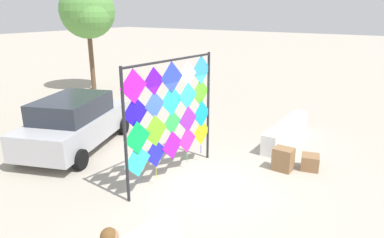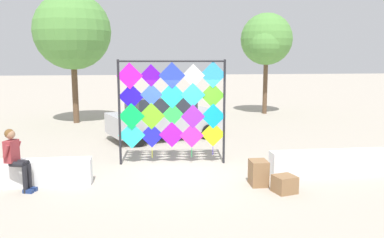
# 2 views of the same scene
# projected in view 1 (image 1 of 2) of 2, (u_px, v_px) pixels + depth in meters

# --- Properties ---
(ground) EXTENTS (120.00, 120.00, 0.00)m
(ground) POSITION_uv_depth(u_px,v_px,m) (212.00, 185.00, 8.57)
(ground) COLOR #ADA393
(plaza_ledge_right) EXTENTS (3.28, 0.45, 0.66)m
(plaza_ledge_right) POSITION_uv_depth(u_px,v_px,m) (286.00, 131.00, 11.36)
(plaza_ledge_right) COLOR white
(plaza_ledge_right) RESTS_ON ground
(kite_display_rack) EXTENTS (3.18, 0.32, 3.09)m
(kite_display_rack) POSITION_uv_depth(u_px,v_px,m) (172.00, 111.00, 8.44)
(kite_display_rack) COLOR #232328
(kite_display_rack) RESTS_ON ground
(parked_car) EXTENTS (4.62, 3.22, 1.65)m
(parked_car) POSITION_uv_depth(u_px,v_px,m) (75.00, 122.00, 10.67)
(parked_car) COLOR #B7B7BC
(parked_car) RESTS_ON ground
(cardboard_box_large) EXTENTS (0.58, 0.57, 0.41)m
(cardboard_box_large) POSITION_uv_depth(u_px,v_px,m) (310.00, 162.00, 9.35)
(cardboard_box_large) COLOR olive
(cardboard_box_large) RESTS_ON ground
(cardboard_box_small) EXTENTS (0.43, 0.52, 0.63)m
(cardboard_box_small) POSITION_uv_depth(u_px,v_px,m) (283.00, 159.00, 9.27)
(cardboard_box_small) COLOR olive
(cardboard_box_small) RESTS_ON ground
(tree_broadleaf) EXTENTS (2.83, 2.90, 5.54)m
(tree_broadleaf) POSITION_uv_depth(u_px,v_px,m) (90.00, 13.00, 17.69)
(tree_broadleaf) COLOR brown
(tree_broadleaf) RESTS_ON ground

